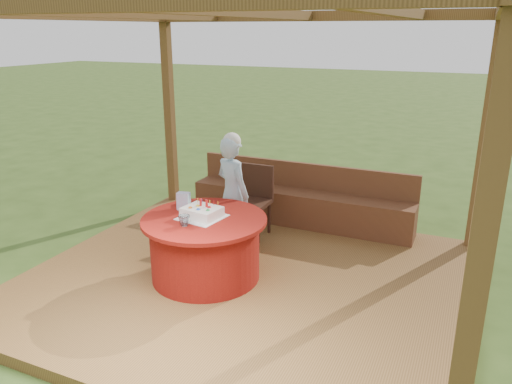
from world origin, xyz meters
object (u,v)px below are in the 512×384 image
Objects in this scene: table at (205,247)px; elderly_woman at (233,191)px; chair at (253,197)px; drinking_glass at (184,221)px; bench at (301,204)px; birthday_cake at (202,212)px; gift_bag at (184,201)px.

table is 0.92× the size of elderly_woman.
chair reaches higher than drinking_glass.
bench is at bearing 77.52° from drinking_glass.
birthday_cake is (0.05, -0.80, 0.02)m from elderly_woman.
birthday_cake is 2.49× the size of gift_bag.
gift_bag is 0.47m from drinking_glass.
bench reaches higher than table.
table is (-0.40, -1.88, 0.07)m from bench.
chair is 4.70× the size of gift_bag.
drinking_glass is at bearing -68.15° from gift_bag.
elderly_woman reaches higher than bench.
bench is 2.32× the size of table.
table is at bearing -7.27° from birthday_cake.
bench is at bearing 56.89° from gift_bag.
chair is 1.89× the size of birthday_cake.
bench is 1.92m from table.
chair is 0.63× the size of elderly_woman.
gift_bag is (-0.29, -1.16, 0.27)m from chair.
elderly_woman is 0.80m from birthday_cake.
birthday_cake is 0.33m from gift_bag.
elderly_woman is at bearing 93.78° from birthday_cake.
chair is 1.57m from drinking_glass.
gift_bag reaches higher than drinking_glass.
bench is 6.38× the size of birthday_cake.
table is at bearing 74.25° from drinking_glass.
chair is at bearing 90.30° from birthday_cake.
chair reaches higher than birthday_cake.
gift_bag is (-0.72, -1.74, 0.50)m from bench.
elderly_woman is (-0.05, -0.49, 0.21)m from chair.
bench is 2.14× the size of elderly_woman.
table is 0.55m from gift_bag.
elderly_woman is at bearing 59.32° from gift_bag.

